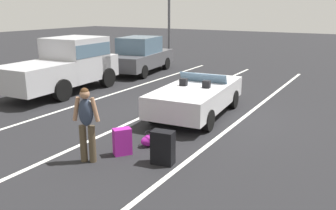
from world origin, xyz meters
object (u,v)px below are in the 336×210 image
(suitcase_medium_bright, at_px, (122,142))
(parked_pickup_truck_near, at_px, (68,64))
(duffel_bag, at_px, (153,139))
(traveler_person, at_px, (86,121))
(suitcase_large_black, at_px, (163,148))
(convertible_car, at_px, (199,95))
(parked_sedan_far, at_px, (140,55))
(parking_lamp_post, at_px, (169,16))

(suitcase_medium_bright, relative_size, parked_pickup_truck_near, 0.12)
(duffel_bag, distance_m, traveler_person, 1.82)
(suitcase_large_black, bearing_deg, convertible_car, 5.76)
(convertible_car, distance_m, suitcase_large_black, 3.95)
(parked_sedan_far, bearing_deg, parked_pickup_truck_near, 170.55)
(suitcase_large_black, bearing_deg, duffel_bag, 36.30)
(suitcase_medium_bright, relative_size, parked_sedan_far, 0.13)
(traveler_person, height_order, parked_sedan_far, parked_sedan_far)
(convertible_car, height_order, suitcase_large_black, convertible_car)
(parked_sedan_far, bearing_deg, duffel_bag, -151.80)
(convertible_car, xyz_separation_m, duffel_bag, (-3.06, -0.23, -0.43))
(duffel_bag, height_order, parked_pickup_truck_near, parked_pickup_truck_near)
(parked_pickup_truck_near, height_order, parking_lamp_post, parking_lamp_post)
(convertible_car, bearing_deg, parked_pickup_truck_near, 83.17)
(duffel_bag, bearing_deg, parked_sedan_far, 36.48)
(parked_pickup_truck_near, height_order, parked_sedan_far, parked_pickup_truck_near)
(suitcase_large_black, distance_m, parked_pickup_truck_near, 7.96)
(suitcase_large_black, height_order, suitcase_medium_bright, suitcase_large_black)
(suitcase_medium_bright, xyz_separation_m, duffel_bag, (0.80, -0.30, -0.15))
(suitcase_medium_bright, bearing_deg, parked_sedan_far, -21.00)
(parked_pickup_truck_near, relative_size, parked_sedan_far, 1.08)
(duffel_bag, relative_size, traveler_person, 0.43)
(convertible_car, xyz_separation_m, parked_sedan_far, (5.04, 5.76, 0.30))
(suitcase_large_black, relative_size, duffel_bag, 1.05)
(traveler_person, bearing_deg, parking_lamp_post, 0.83)
(parking_lamp_post, bearing_deg, traveler_person, -157.01)
(traveler_person, bearing_deg, convertible_car, -28.05)
(suitcase_large_black, distance_m, parking_lamp_post, 13.76)
(convertible_car, distance_m, parked_sedan_far, 7.66)
(suitcase_medium_bright, height_order, traveler_person, traveler_person)
(parking_lamp_post, bearing_deg, parked_sedan_far, -179.97)
(suitcase_medium_bright, distance_m, parked_pickup_truck_near, 7.10)
(parked_pickup_truck_near, xyz_separation_m, parking_lamp_post, (7.75, -0.10, 1.69))
(convertible_car, distance_m, parked_pickup_truck_near, 5.89)
(convertible_car, height_order, suitcase_medium_bright, convertible_car)
(suitcase_medium_bright, bearing_deg, duffel_bag, -73.95)
(suitcase_medium_bright, height_order, parked_pickup_truck_near, parked_pickup_truck_near)
(convertible_car, bearing_deg, parking_lamp_post, 30.96)
(suitcase_large_black, distance_m, duffel_bag, 1.10)
(suitcase_large_black, relative_size, traveler_person, 0.45)
(suitcase_medium_bright, distance_m, parking_lamp_post, 13.32)
(suitcase_large_black, height_order, parked_pickup_truck_near, parked_pickup_truck_near)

